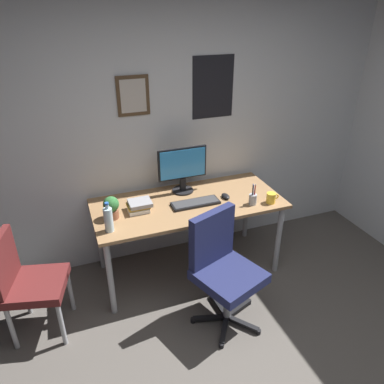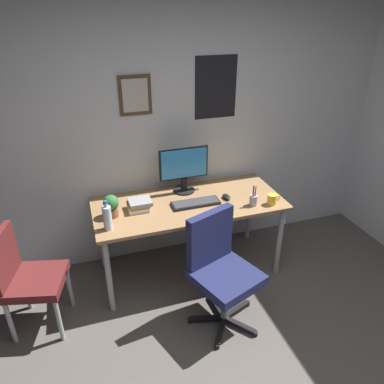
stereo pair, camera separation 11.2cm
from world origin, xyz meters
The scene contains 12 objects.
wall_back centered at (0.00, 2.15, 1.30)m, with size 4.40×0.10×2.60m.
desk centered at (-0.01, 1.69, 0.68)m, with size 1.69×0.76×0.75m.
office_chair centered at (0.03, 1.03, 0.53)m, with size 0.59×0.60×0.95m.
side_chair centered at (-1.40, 1.41, 0.50)m, with size 0.51×0.51×0.88m.
monitor centered at (0.02, 1.91, 0.99)m, with size 0.46×0.20×0.43m.
keyboard centered at (0.04, 1.63, 0.76)m, with size 0.43×0.15×0.03m.
computer_mouse centered at (0.34, 1.64, 0.77)m, with size 0.06×0.11×0.04m.
water_bottle centered at (-0.74, 1.47, 0.86)m, with size 0.07×0.07×0.25m.
coffee_mug_near centered at (0.68, 1.42, 0.80)m, with size 0.12×0.08×0.09m.
potted_plant centered at (-0.69, 1.66, 0.85)m, with size 0.13×0.13×0.19m.
pen_cup centered at (0.51, 1.46, 0.80)m, with size 0.07×0.07×0.20m.
book_stack_left centered at (-0.45, 1.69, 0.80)m, with size 0.20×0.17×0.09m.
Camera 1 is at (-0.99, -1.03, 2.35)m, focal length 34.51 mm.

